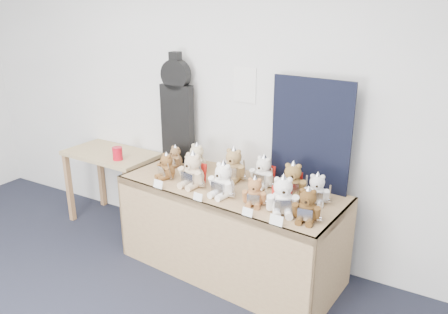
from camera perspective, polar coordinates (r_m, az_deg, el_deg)
The scene contains 22 objects.
room_shell at distance 3.72m, azimuth 2.70°, elevation 9.38°, with size 6.00×6.00×6.00m.
display_table at distance 3.55m, azimuth 0.15°, elevation -6.68°, with size 1.90×0.93×0.77m.
side_table at distance 4.52m, azimuth -14.48°, elevation -0.91°, with size 0.94×0.55×0.77m.
guitar_case at distance 3.99m, azimuth -6.14°, elevation 6.18°, with size 0.31×0.10×1.00m.
navy_board at distance 3.44m, azimuth 11.20°, elevation 2.87°, with size 0.66×0.02×0.88m, color black.
red_cup at distance 4.22m, azimuth -13.73°, elevation 0.44°, with size 0.09×0.09×0.12m, color #B70C1E.
teddy_front_far_left at distance 3.71m, azimuth -7.55°, elevation -1.31°, with size 0.19×0.19×0.24m.
teddy_front_left at distance 3.51m, azimuth -4.10°, elevation -1.87°, with size 0.26×0.23×0.32m.
teddy_front_centre at distance 3.32m, azimuth -0.15°, elevation -3.16°, with size 0.25×0.22×0.30m.
teddy_front_right at distance 3.19m, azimuth 4.01°, elevation -4.66°, with size 0.20×0.18×0.24m.
teddy_front_far_right at distance 3.08m, azimuth 7.67°, elevation -5.19°, with size 0.26×0.25×0.31m.
teddy_front_end at distance 3.01m, azimuth 10.81°, elevation -6.35°, with size 0.22×0.19×0.27m.
teddy_back_left at distance 3.82m, azimuth -3.61°, elevation -0.27°, with size 0.23×0.20×0.28m.
teddy_back_centre_left at distance 3.63m, azimuth 1.23°, elevation -1.15°, with size 0.26×0.21×0.31m.
teddy_back_centre_right at distance 3.51m, azimuth 5.14°, elevation -2.07°, with size 0.24×0.21×0.29m.
teddy_back_right at distance 3.37m, azimuth 8.93°, elevation -3.14°, with size 0.25×0.23×0.30m.
teddy_back_end at distance 3.28m, azimuth 12.01°, elevation -4.26°, with size 0.22×0.20×0.26m.
teddy_back_far_left at distance 3.96m, azimuth -6.39°, elevation -0.03°, with size 0.18×0.16×0.22m.
entry_card_a at distance 3.53m, azimuth -8.60°, elevation -3.53°, with size 0.09×0.00×0.07m, color white.
entry_card_b at distance 3.28m, azimuth -3.44°, elevation -5.22°, with size 0.08×0.00×0.06m, color white.
entry_card_c at distance 3.05m, azimuth 3.08°, elevation -7.20°, with size 0.08×0.00×0.06m, color white.
entry_card_d at distance 2.95m, azimuth 6.84°, elevation -8.20°, with size 0.10×0.00×0.07m, color white.
Camera 1 is at (1.98, -0.76, 2.17)m, focal length 35.00 mm.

